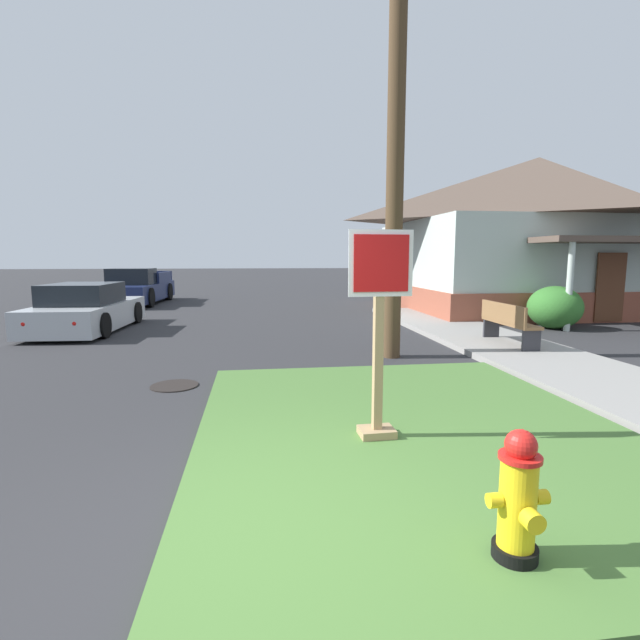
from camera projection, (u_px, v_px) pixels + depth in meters
ground_plane at (237, 548)px, 3.09m from camera, size 160.00×160.00×0.00m
grass_corner_patch at (412, 430)px, 5.09m from camera, size 4.60×5.75×0.08m
sidewalk_strip at (519, 351)px, 9.25m from camera, size 2.20×15.07×0.12m
fire_hydrant at (518, 499)px, 2.82m from camera, size 0.38×0.34×0.82m
stop_sign at (379, 343)px, 4.69m from camera, size 0.65×0.29×2.10m
manhole_cover at (174, 386)px, 6.98m from camera, size 0.70×0.70×0.02m
parked_sedan_silver at (86, 310)px, 12.18m from camera, size 2.04×4.29×1.25m
pickup_truck_navy at (137, 289)px, 19.25m from camera, size 2.18×5.27×1.48m
street_bench at (507, 321)px, 9.72m from camera, size 0.44×1.79×0.85m
utility_pole at (396, 107)px, 8.41m from camera, size 1.75×0.33×8.89m
corner_house at (535, 232)px, 17.13m from camera, size 10.18×9.37×5.50m
shrub_near_porch at (555, 307)px, 12.54m from camera, size 1.40×1.40×1.16m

